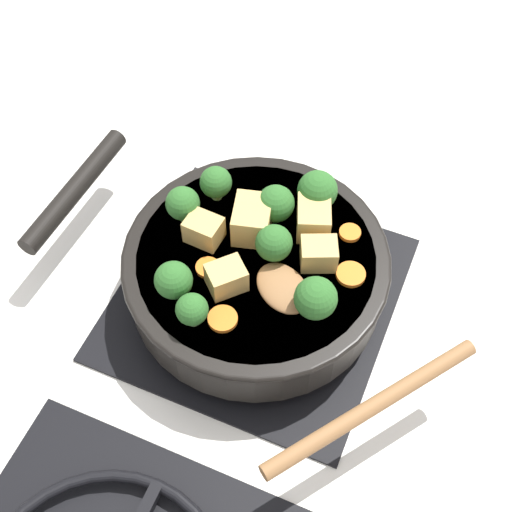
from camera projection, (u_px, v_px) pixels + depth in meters
ground_plane at (256, 298)px, 0.84m from camera, size 2.40×2.40×0.00m
front_burner_grate at (256, 293)px, 0.83m from camera, size 0.31×0.31×0.03m
skillet_pan at (254, 269)px, 0.79m from camera, size 0.40×0.29×0.06m
wooden_spoon at (332, 353)px, 0.69m from camera, size 0.24×0.23×0.02m
tofu_cube_center_large at (314, 218)px, 0.77m from camera, size 0.05×0.05×0.04m
tofu_cube_near_handle at (252, 220)px, 0.77m from camera, size 0.05×0.06×0.04m
tofu_cube_east_chunk at (226, 278)px, 0.73m from camera, size 0.05×0.05×0.03m
tofu_cube_west_chunk at (205, 228)px, 0.77m from camera, size 0.04×0.03×0.03m
tofu_cube_back_piece at (319, 254)px, 0.75m from camera, size 0.05×0.04×0.03m
broccoli_floret_near_spoon at (274, 203)px, 0.77m from camera, size 0.04×0.04×0.05m
broccoli_floret_center_top at (216, 183)px, 0.79m from camera, size 0.04×0.04×0.04m
broccoli_floret_east_rim at (192, 310)px, 0.70m from camera, size 0.03×0.03×0.04m
broccoli_floret_west_rim at (174, 280)px, 0.72m from camera, size 0.04×0.04×0.05m
broccoli_floret_north_edge at (183, 204)px, 0.78m from camera, size 0.04×0.04×0.05m
broccoli_floret_south_cluster at (274, 243)px, 0.74m from camera, size 0.04×0.04×0.05m
broccoli_floret_mid_floret at (317, 191)px, 0.78m from camera, size 0.05×0.05×0.05m
broccoli_floret_small_inner at (316, 298)px, 0.70m from camera, size 0.04×0.04×0.05m
carrot_slice_orange_thin at (208, 268)px, 0.76m from camera, size 0.03×0.03×0.01m
carrot_slice_near_center at (224, 319)px, 0.72m from camera, size 0.03×0.03×0.01m
carrot_slice_edge_slice at (350, 233)px, 0.78m from camera, size 0.02×0.02×0.01m
carrot_slice_under_broccoli at (351, 274)px, 0.75m from camera, size 0.03×0.03×0.01m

